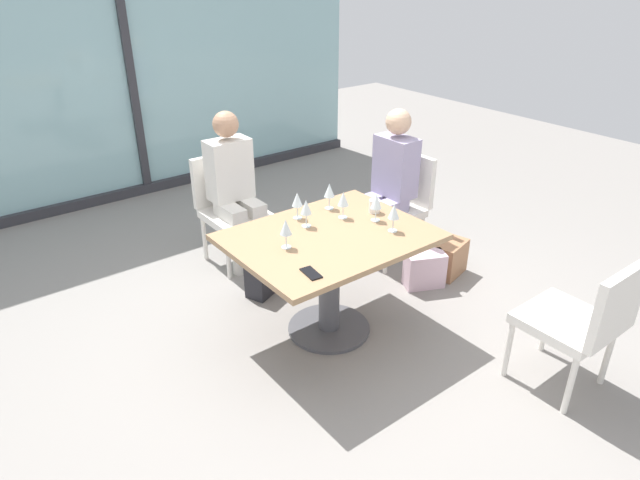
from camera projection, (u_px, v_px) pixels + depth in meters
ground_plane at (329, 329)px, 3.82m from camera, size 12.00×12.00×0.00m
window_wall_backdrop at (130, 78)px, 5.53m from camera, size 5.35×0.10×2.70m
dining_table_main at (329, 259)px, 3.57m from camera, size 1.24×0.95×0.73m
chair_far_right at (398, 200)px, 4.58m from camera, size 0.50×0.46×0.87m
chair_near_window at (229, 203)px, 4.53m from camera, size 0.46×0.51×0.87m
chair_front_right at (584, 318)px, 3.08m from camera, size 0.46×0.50×0.87m
person_far_right at (389, 180)px, 4.43m from camera, size 0.39×0.34×1.26m
person_near_window at (234, 184)px, 4.36m from camera, size 0.34×0.39×1.26m
wine_glass_0 at (286, 228)px, 3.27m from camera, size 0.07×0.07×0.18m
wine_glass_1 at (376, 202)px, 3.61m from camera, size 0.07×0.07×0.18m
wine_glass_2 at (343, 200)px, 3.65m from camera, size 0.07×0.07×0.18m
wine_glass_3 at (297, 200)px, 3.65m from camera, size 0.07×0.07×0.18m
wine_glass_4 at (306, 208)px, 3.53m from camera, size 0.07×0.07×0.18m
wine_glass_5 at (394, 212)px, 3.47m from camera, size 0.07×0.07×0.18m
wine_glass_6 at (329, 191)px, 3.79m from camera, size 0.07×0.07×0.18m
coffee_cup at (374, 206)px, 3.77m from camera, size 0.08×0.08×0.09m
cell_phone_on_table at (311, 273)px, 3.05m from camera, size 0.09×0.15×0.01m
handbag_0 at (425, 270)px, 4.27m from camera, size 0.34×0.27×0.28m
handbag_1 at (265, 275)px, 4.19m from camera, size 0.34×0.26×0.28m
handbag_2 at (451, 259)px, 4.43m from camera, size 0.33×0.23×0.28m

